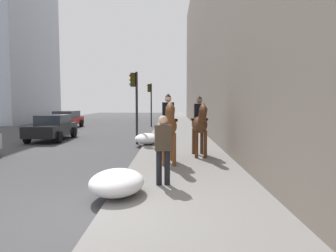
# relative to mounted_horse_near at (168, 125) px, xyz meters

# --- Properties ---
(sidewalk_slab) EXTENTS (120.00, 3.54, 0.12)m
(sidewalk_slab) POSITION_rel_mounted_horse_near_xyz_m (-4.43, -0.52, -1.35)
(sidewalk_slab) COLOR slate
(sidewalk_slab) RESTS_ON ground
(mounted_horse_near) EXTENTS (2.15, 0.67, 2.31)m
(mounted_horse_near) POSITION_rel_mounted_horse_near_xyz_m (0.00, 0.00, 0.00)
(mounted_horse_near) COLOR brown
(mounted_horse_near) RESTS_ON sidewalk_slab
(mounted_horse_far) EXTENTS (2.15, 0.62, 2.27)m
(mounted_horse_far) POSITION_rel_mounted_horse_near_xyz_m (1.38, -1.16, -0.04)
(mounted_horse_far) COLOR #4C2B16
(mounted_horse_far) RESTS_ON sidewalk_slab
(pedestrian_greeting) EXTENTS (0.30, 0.43, 1.70)m
(pedestrian_greeting) POSITION_rel_mounted_horse_near_xyz_m (-2.59, 0.10, -0.32)
(pedestrian_greeting) COLOR black
(pedestrian_greeting) RESTS_ON sidewalk_slab
(car_near_lane) EXTENTS (4.21, 1.96, 1.44)m
(car_near_lane) POSITION_rel_mounted_horse_near_xyz_m (7.12, 6.69, -0.67)
(car_near_lane) COLOR black
(car_near_lane) RESTS_ON ground
(car_mid_lane) EXTENTS (4.07, 2.16, 1.44)m
(car_mid_lane) POSITION_rel_mounted_horse_near_xyz_m (15.61, 8.91, -0.65)
(car_mid_lane) COLOR maroon
(car_mid_lane) RESTS_ON ground
(traffic_light_near_curb) EXTENTS (0.20, 0.44, 3.70)m
(traffic_light_near_curb) POSITION_rel_mounted_horse_near_xyz_m (5.50, 1.76, 1.07)
(traffic_light_near_curb) COLOR black
(traffic_light_near_curb) RESTS_ON ground
(traffic_light_far_curb) EXTENTS (0.20, 0.44, 3.84)m
(traffic_light_far_curb) POSITION_rel_mounted_horse_near_xyz_m (16.72, 1.77, 1.16)
(traffic_light_far_curb) COLOR black
(traffic_light_far_curb) RESTS_ON ground
(snow_pile_near) EXTENTS (1.55, 1.19, 0.54)m
(snow_pile_near) POSITION_rel_mounted_horse_near_xyz_m (-3.36, 1.09, -1.02)
(snow_pile_near) COLOR white
(snow_pile_near) RESTS_ON sidewalk_slab
(snow_pile_far) EXTENTS (1.53, 1.17, 0.53)m
(snow_pile_far) POSITION_rel_mounted_horse_near_xyz_m (4.70, 1.09, -1.03)
(snow_pile_far) COLOR white
(snow_pile_far) RESTS_ON sidewalk_slab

